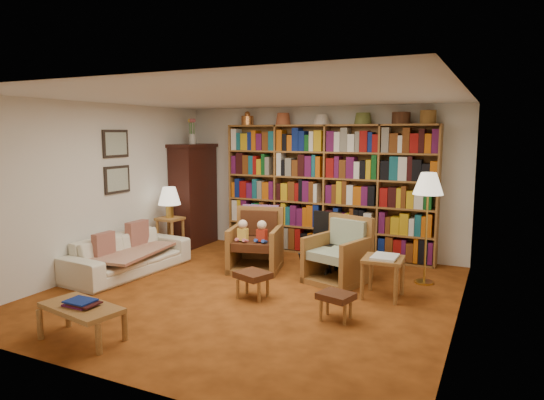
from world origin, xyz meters
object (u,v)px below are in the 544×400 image
Objects in this scene: footstool_b at (336,298)px; floor_lamp at (428,188)px; armchair_sage at (339,257)px; side_table_papers at (383,264)px; footstool_a at (253,277)px; side_table_lamp at (170,228)px; armchair_leather at (258,244)px; coffee_table at (81,310)px; wheelchair at (324,245)px; sofa at (129,254)px.

floor_lamp is at bearing 68.93° from footstool_b.
footstool_b is at bearing -73.53° from armchair_sage.
side_table_papers is 1.11× the size of footstool_a.
side_table_lamp reaches higher than footstool_b.
floor_lamp is (4.12, 0.25, 0.86)m from side_table_lamp.
armchair_leather reaches higher than coffee_table.
armchair_leather reaches higher than armchair_sage.
armchair_sage is 1.47m from footstool_b.
wheelchair is at bearing -178.06° from floor_lamp.
floor_lamp is 2.64m from footstool_a.
floor_lamp reaches higher than armchair_leather.
footstool_a is (-0.75, -1.18, -0.07)m from armchair_sage.
side_table_lamp reaches higher than side_table_papers.
armchair_sage is at bearing -66.46° from sofa.
wheelchair is at bearing 135.53° from armchair_sage.
side_table_lamp is 1.50× the size of footstool_b.
sofa is at bearing 173.04° from footstool_b.
sofa is 3.08m from armchair_sage.
floor_lamp is 2.20m from footstool_b.
wheelchair is 3.62m from coffee_table.
footstool_a is (-1.86, -1.56, -1.05)m from floor_lamp.
floor_lamp reaches higher than footstool_a.
side_table_papers is at bearing 26.46° from footstool_a.
armchair_leather reaches higher than side_table_lamp.
floor_lamp is (1.45, 0.05, 0.92)m from wheelchair.
side_table_lamp is at bearing 150.02° from footstool_a.
floor_lamp is at bearing -66.43° from sofa.
footstool_a is at bearing -105.20° from wheelchair.
armchair_leather is at bearing -52.16° from sofa.
footstool_b is 2.67m from coffee_table.
coffee_table reaches higher than footstool_a.
side_table_papers is at bearing -13.99° from armchair_leather.
armchair_leather is 1.00× the size of armchair_sage.
armchair_leather is at bearing 166.01° from side_table_papers.
footstool_b is at bearing -107.24° from side_table_papers.
floor_lamp is 1.28m from side_table_papers.
side_table_lamp is at bearing 177.49° from armchair_leather.
armchair_leather is at bearing -172.28° from floor_lamp.
side_table_papers is (3.63, 0.55, 0.15)m from sofa.
side_table_lamp is 2.62m from footstool_a.
coffee_table is (-2.82, -3.40, -1.01)m from floor_lamp.
side_table_papers is at bearing 46.55° from coffee_table.
armchair_leather is 3.10m from coffee_table.
side_table_lamp is at bearing -175.67° from wheelchair.
footstool_b is at bearing -92.38° from sofa.
footstool_b is (0.42, -1.41, -0.09)m from armchair_sage.
side_table_papers is at bearing 72.76° from footstool_b.
side_table_lamp is (-0.10, 1.13, 0.18)m from sofa.
floor_lamp reaches higher than sofa.
wheelchair is 1.57m from footstool_a.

